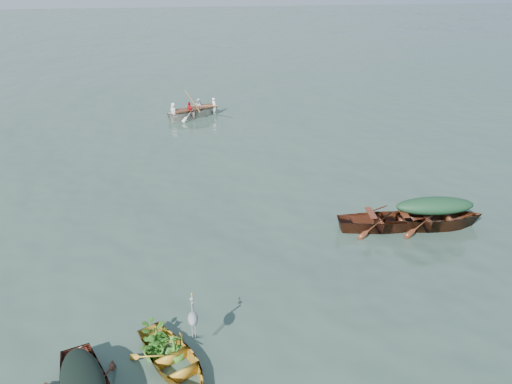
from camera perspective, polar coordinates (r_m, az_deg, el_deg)
ground at (r=13.92m, az=4.83°, el=-8.66°), size 140.00×140.00×0.00m
yellow_dinghy at (r=11.21m, az=-9.35°, el=-19.22°), size 2.60×3.23×0.79m
green_tarp_boat at (r=16.72m, az=19.38°, el=-3.80°), size 4.53×1.66×1.04m
open_wooden_boat at (r=16.21m, az=14.51°, el=-4.08°), size 4.24×1.56×0.96m
rowed_boat at (r=26.55m, az=-7.03°, el=8.50°), size 4.17×2.89×0.95m
green_tarp_cover at (r=16.37m, az=19.78°, el=-1.43°), size 2.49×0.91×0.52m
thwart_benches at (r=15.97m, az=14.71°, el=-2.52°), size 2.13×0.91×0.04m
heron at (r=10.85m, az=-7.18°, el=-14.74°), size 0.44×0.49×0.92m
dinghy_weeds at (r=11.12m, az=-10.89°, el=-14.94°), size 1.05×1.13×0.60m
rowers at (r=26.31m, az=-7.13°, el=10.28°), size 3.03×2.24×0.76m
oars at (r=26.41m, az=-7.09°, el=9.54°), size 1.70×2.59×0.06m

